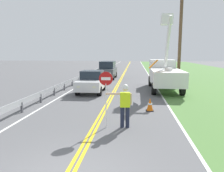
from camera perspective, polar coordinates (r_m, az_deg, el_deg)
The scene contains 12 objects.
centerline_yellow_left at distance 24.79m, azimuth 2.04°, elevation 1.60°, with size 0.11×110.00×0.01m, color yellow.
centerline_yellow_right at distance 24.78m, azimuth 2.45°, elevation 1.60°, with size 0.11×110.00×0.01m, color yellow.
edge_line_right at distance 24.81m, azimuth 10.57°, elevation 1.47°, with size 0.12×110.00×0.01m, color silver.
edge_line_left at distance 25.28m, azimuth -5.93°, elevation 1.70°, with size 0.12×110.00×0.01m, color silver.
flagger_worker at distance 8.87m, azimuth 3.39°, elevation -4.49°, with size 1.08×0.29×1.83m.
stop_sign_paddle at distance 8.71m, azimuth -1.62°, elevation -0.27°, with size 0.56×0.04×2.33m.
utility_bucket_truck at distance 18.76m, azimuth 13.66°, elevation 3.47°, with size 2.73×6.83×6.11m.
oncoming_sedan_nearest at distance 17.01m, azimuth -5.34°, elevation 1.12°, with size 1.94×4.12×1.70m.
oncoming_suv_second at distance 26.13m, azimuth -1.14°, elevation 4.30°, with size 1.97×4.63×2.10m.
utility_pole_near at distance 20.38m, azimuth 17.59°, elevation 12.30°, with size 1.80×0.28×8.61m.
traffic_cone_lead at distance 11.73m, azimuth 10.01°, elevation -4.90°, with size 0.40×0.40×0.70m.
guardrail_left_shoulder at distance 21.58m, azimuth -9.65°, elevation 1.80°, with size 0.10×32.00×0.71m.
Camera 1 is at (1.61, -4.54, 3.07)m, focal length 34.56 mm.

